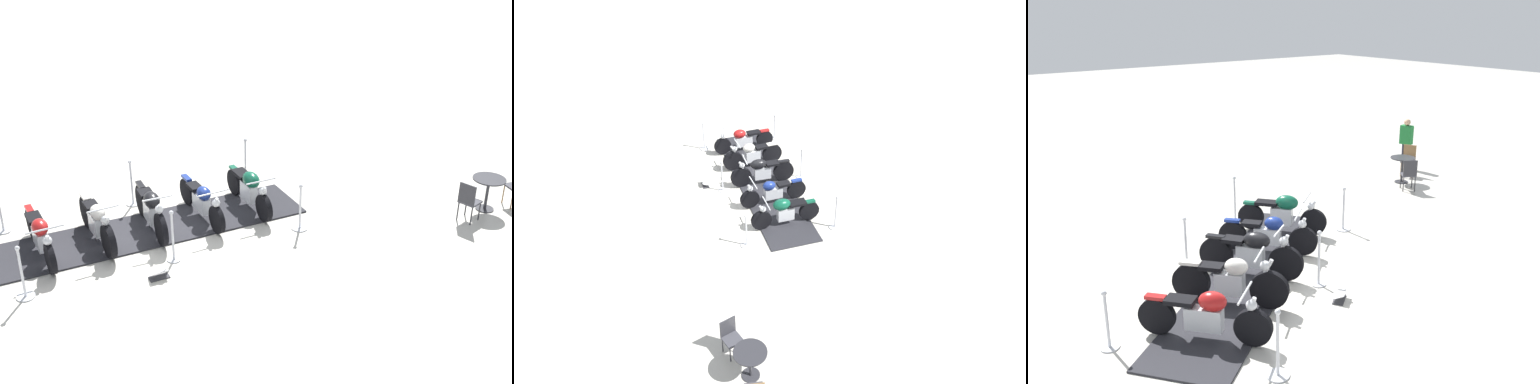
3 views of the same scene
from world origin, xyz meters
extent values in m
plane|color=beige|center=(0.00, 0.00, 0.00)|extent=(80.00, 80.00, 0.00)
cube|color=#28282D|center=(0.00, 0.00, 0.02)|extent=(5.45, 6.49, 0.04)
cylinder|color=black|center=(-2.06, 1.37, 0.35)|extent=(0.56, 0.49, 0.63)
cylinder|color=black|center=(-0.80, 2.41, 0.35)|extent=(0.56, 0.49, 0.63)
cube|color=silver|center=(-1.43, 1.89, 0.41)|extent=(0.61, 0.55, 0.39)
ellipsoid|color=#AD1919|center=(-1.55, 1.79, 0.74)|extent=(0.57, 0.55, 0.32)
cube|color=black|center=(-1.13, 2.14, 0.69)|extent=(0.56, 0.54, 0.08)
cube|color=#AD1919|center=(-0.80, 2.41, 0.70)|extent=(0.36, 0.33, 0.06)
cylinder|color=silver|center=(-2.01, 1.41, 0.62)|extent=(0.24, 0.21, 0.54)
cylinder|color=silver|center=(-1.96, 1.45, 0.95)|extent=(0.50, 0.60, 0.04)
sphere|color=silver|center=(-2.04, 1.39, 0.75)|extent=(0.18, 0.18, 0.18)
cylinder|color=black|center=(-1.27, 0.47, 0.39)|extent=(0.63, 0.56, 0.71)
cylinder|color=black|center=(-0.15, 1.42, 0.39)|extent=(0.63, 0.56, 0.71)
cube|color=silver|center=(-0.71, 0.95, 0.44)|extent=(0.55, 0.52, 0.42)
ellipsoid|color=silver|center=(-0.81, 0.86, 0.78)|extent=(0.53, 0.51, 0.31)
cube|color=black|center=(-0.46, 1.16, 0.74)|extent=(0.50, 0.49, 0.08)
cube|color=silver|center=(-0.15, 1.42, 0.78)|extent=(0.40, 0.37, 0.06)
cylinder|color=silver|center=(-1.20, 0.53, 0.69)|extent=(0.30, 0.27, 0.60)
cylinder|color=silver|center=(-1.14, 0.59, 1.05)|extent=(0.46, 0.53, 0.04)
sphere|color=silver|center=(-1.21, 0.52, 0.85)|extent=(0.18, 0.18, 0.18)
cylinder|color=black|center=(-0.60, -0.42, 0.39)|extent=(0.64, 0.50, 0.71)
cylinder|color=black|center=(0.60, 0.42, 0.39)|extent=(0.64, 0.50, 0.71)
cube|color=silver|center=(0.00, 0.00, 0.45)|extent=(0.57, 0.48, 0.43)
ellipsoid|color=black|center=(-0.11, -0.08, 0.81)|extent=(0.64, 0.59, 0.33)
cube|color=black|center=(0.28, 0.20, 0.76)|extent=(0.52, 0.49, 0.08)
cube|color=black|center=(0.60, 0.42, 0.78)|extent=(0.40, 0.33, 0.06)
cylinder|color=silver|center=(-0.54, -0.38, 0.69)|extent=(0.27, 0.22, 0.61)
cylinder|color=silver|center=(-0.48, -0.34, 1.06)|extent=(0.39, 0.54, 0.04)
sphere|color=silver|center=(-0.57, -0.40, 0.86)|extent=(0.18, 0.18, 0.18)
cylinder|color=black|center=(0.10, -1.45, 0.35)|extent=(0.55, 0.48, 0.63)
cylinder|color=black|center=(1.33, -0.44, 0.35)|extent=(0.55, 0.48, 0.63)
cube|color=silver|center=(0.71, -0.95, 0.40)|extent=(0.57, 0.52, 0.37)
ellipsoid|color=navy|center=(0.60, -1.04, 0.71)|extent=(0.51, 0.50, 0.30)
cube|color=black|center=(0.98, -0.72, 0.66)|extent=(0.49, 0.47, 0.08)
cube|color=navy|center=(1.33, -0.44, 0.70)|extent=(0.35, 0.32, 0.06)
cylinder|color=silver|center=(0.15, -1.41, 0.62)|extent=(0.23, 0.21, 0.54)
cylinder|color=silver|center=(0.20, -1.38, 0.94)|extent=(0.49, 0.58, 0.04)
sphere|color=silver|center=(0.12, -1.44, 0.74)|extent=(0.18, 0.18, 0.18)
cylinder|color=black|center=(0.82, -2.36, 0.35)|extent=(0.57, 0.48, 0.63)
cylinder|color=black|center=(2.03, -1.42, 0.35)|extent=(0.57, 0.48, 0.63)
cube|color=silver|center=(1.43, -1.89, 0.42)|extent=(0.53, 0.48, 0.43)
ellipsoid|color=#0F5138|center=(1.33, -1.97, 0.78)|extent=(0.64, 0.61, 0.35)
cube|color=black|center=(1.72, -1.67, 0.73)|extent=(0.61, 0.57, 0.08)
cube|color=#0F5138|center=(2.03, -1.42, 0.70)|extent=(0.36, 0.32, 0.06)
cylinder|color=silver|center=(0.88, -2.31, 0.62)|extent=(0.28, 0.24, 0.54)
cylinder|color=silver|center=(0.95, -2.26, 0.95)|extent=(0.47, 0.60, 0.04)
sphere|color=silver|center=(0.87, -2.33, 0.75)|extent=(0.18, 0.18, 0.18)
cylinder|color=silver|center=(-1.11, -0.84, 0.01)|extent=(0.29, 0.29, 0.03)
cylinder|color=silver|center=(-1.11, -0.84, 0.54)|extent=(0.05, 0.05, 1.03)
sphere|color=silver|center=(-1.11, -0.84, 1.09)|extent=(0.09, 0.09, 0.09)
cylinder|color=silver|center=(0.67, -3.19, 0.01)|extent=(0.36, 0.36, 0.03)
cylinder|color=silver|center=(0.67, -3.19, 0.51)|extent=(0.05, 0.05, 0.98)
sphere|color=silver|center=(0.67, -3.19, 1.04)|extent=(0.09, 0.09, 0.09)
cylinder|color=silver|center=(-0.67, 3.19, 0.01)|extent=(0.32, 0.32, 0.03)
cylinder|color=silver|center=(-0.67, 3.19, 0.48)|extent=(0.05, 0.05, 0.91)
sphere|color=silver|center=(-0.67, 3.19, 0.97)|extent=(0.09, 0.09, 0.09)
cylinder|color=silver|center=(2.89, -1.52, 0.01)|extent=(0.36, 0.36, 0.03)
cylinder|color=silver|center=(2.89, -1.52, 0.54)|extent=(0.05, 0.05, 1.04)
sphere|color=silver|center=(2.89, -1.52, 1.10)|extent=(0.09, 0.09, 0.09)
cylinder|color=silver|center=(-2.89, 1.52, 0.01)|extent=(0.35, 0.35, 0.03)
cylinder|color=silver|center=(-2.89, 1.52, 0.53)|extent=(0.05, 0.05, 1.01)
sphere|color=silver|center=(-2.89, 1.52, 1.07)|extent=(0.09, 0.09, 0.09)
cylinder|color=silver|center=(1.11, 0.84, 0.01)|extent=(0.34, 0.34, 0.03)
cylinder|color=silver|center=(1.11, 0.84, 0.54)|extent=(0.05, 0.05, 1.04)
sphere|color=silver|center=(1.11, 0.84, 1.10)|extent=(0.09, 0.09, 0.09)
cube|color=#333338|center=(-1.80, -0.74, 0.01)|extent=(0.40, 0.44, 0.02)
cube|color=white|center=(-1.80, -0.74, 0.13)|extent=(0.40, 0.43, 0.11)
cylinder|color=#2D2D33|center=(2.39, -7.32, 0.01)|extent=(0.41, 0.41, 0.02)
cylinder|color=#2D2D33|center=(2.39, -7.32, 0.39)|extent=(0.07, 0.07, 0.74)
cylinder|color=#2D2D33|center=(2.39, -7.32, 0.78)|extent=(0.75, 0.75, 0.03)
cylinder|color=olive|center=(2.50, -7.91, 0.23)|extent=(0.03, 0.03, 0.47)
cylinder|color=olive|center=(2.80, -7.76, 0.23)|extent=(0.03, 0.03, 0.47)
cylinder|color=olive|center=(2.66, -8.21, 0.23)|extent=(0.03, 0.03, 0.47)
cylinder|color=olive|center=(2.96, -8.06, 0.23)|extent=(0.03, 0.03, 0.47)
cube|color=#3F3F47|center=(2.73, -7.99, 0.49)|extent=(0.54, 0.54, 0.04)
cube|color=olive|center=(2.81, -8.15, 0.74)|extent=(0.37, 0.21, 0.47)
cylinder|color=#2D2D33|center=(2.02, -6.84, 0.22)|extent=(0.03, 0.03, 0.44)
cylinder|color=#2D2D33|center=(1.82, -7.12, 0.22)|extent=(0.03, 0.03, 0.44)
cylinder|color=#2D2D33|center=(1.74, -6.64, 0.22)|extent=(0.03, 0.03, 0.44)
cylinder|color=#2D2D33|center=(1.54, -6.92, 0.22)|extent=(0.03, 0.03, 0.44)
cube|color=#3F3F47|center=(1.78, -6.88, 0.46)|extent=(0.56, 0.56, 0.04)
cube|color=#2D2D33|center=(1.63, -6.77, 0.71)|extent=(0.26, 0.34, 0.46)
cylinder|color=#23232D|center=(3.37, -8.69, 0.41)|extent=(0.12, 0.12, 0.82)
cylinder|color=#23232D|center=(3.50, -8.66, 0.41)|extent=(0.12, 0.12, 0.82)
cube|color=#1E7233|center=(3.43, -8.68, 1.13)|extent=(0.44, 0.30, 0.62)
sphere|color=tan|center=(3.43, -8.68, 1.55)|extent=(0.22, 0.22, 0.22)
camera|label=1|loc=(-12.56, -4.71, 7.49)|focal=48.27mm
camera|label=2|loc=(5.26, -14.21, 10.06)|focal=37.48mm
camera|label=3|loc=(-8.42, 5.72, 5.15)|focal=39.28mm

